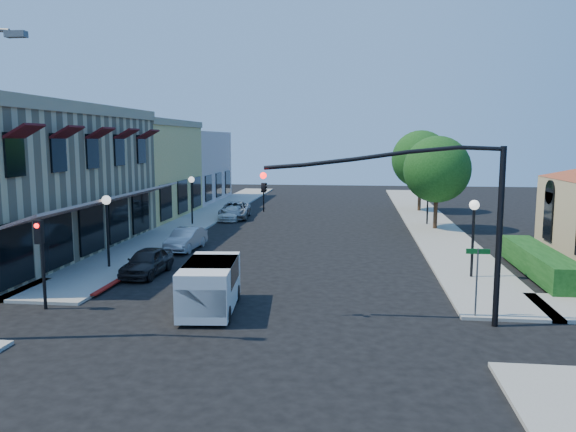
# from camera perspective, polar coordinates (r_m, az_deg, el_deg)

# --- Properties ---
(ground) EXTENTS (120.00, 120.00, 0.00)m
(ground) POSITION_cam_1_polar(r_m,az_deg,el_deg) (18.69, -3.72, -11.62)
(ground) COLOR black
(ground) RESTS_ON ground
(sidewalk_left) EXTENTS (3.50, 50.00, 0.12)m
(sidewalk_left) POSITION_cam_1_polar(r_m,az_deg,el_deg) (46.34, -8.23, 0.06)
(sidewalk_left) COLOR gray
(sidewalk_left) RESTS_ON ground
(sidewalk_right) EXTENTS (3.50, 50.00, 0.12)m
(sidewalk_right) POSITION_cam_1_polar(r_m,az_deg,el_deg) (45.08, 13.78, -0.30)
(sidewalk_right) COLOR gray
(sidewalk_right) RESTS_ON ground
(curb_red_strip) EXTENTS (0.25, 10.00, 0.06)m
(curb_red_strip) POSITION_cam_1_polar(r_m,az_deg,el_deg) (27.99, -14.71, -5.30)
(curb_red_strip) COLOR maroon
(curb_red_strip) RESTS_ON ground
(corner_brick_building) EXTENTS (11.77, 18.20, 8.10)m
(corner_brick_building) POSITION_cam_1_polar(r_m,az_deg,el_deg) (34.03, -26.58, 3.24)
(corner_brick_building) COLOR tan
(corner_brick_building) RESTS_ON ground
(yellow_stucco_building) EXTENTS (10.00, 12.00, 7.60)m
(yellow_stucco_building) POSITION_cam_1_polar(r_m,az_deg,el_deg) (47.29, -16.58, 4.52)
(yellow_stucco_building) COLOR tan
(yellow_stucco_building) RESTS_ON ground
(pink_stucco_building) EXTENTS (10.00, 12.00, 7.00)m
(pink_stucco_building) POSITION_cam_1_polar(r_m,az_deg,el_deg) (58.49, -11.90, 4.94)
(pink_stucco_building) COLOR beige
(pink_stucco_building) RESTS_ON ground
(hedge) EXTENTS (1.40, 8.00, 1.10)m
(hedge) POSITION_cam_1_polar(r_m,az_deg,el_deg) (28.32, 24.10, -5.58)
(hedge) COLOR #113E11
(hedge) RESTS_ON ground
(street_tree_a) EXTENTS (4.56, 4.56, 6.48)m
(street_tree_a) POSITION_cam_1_polar(r_m,az_deg,el_deg) (39.76, 14.90, 4.60)
(street_tree_a) COLOR #372116
(street_tree_a) RESTS_ON ground
(street_tree_b) EXTENTS (4.94, 4.94, 7.02)m
(street_tree_b) POSITION_cam_1_polar(r_m,az_deg,el_deg) (49.66, 13.33, 5.63)
(street_tree_b) COLOR #372116
(street_tree_b) RESTS_ON ground
(signal_mast_arm) EXTENTS (8.01, 0.39, 6.00)m
(signal_mast_arm) POSITION_cam_1_polar(r_m,az_deg,el_deg) (19.11, 14.57, 1.17)
(signal_mast_arm) COLOR black
(signal_mast_arm) RESTS_ON ground
(secondary_signal) EXTENTS (0.28, 0.42, 3.32)m
(secondary_signal) POSITION_cam_1_polar(r_m,az_deg,el_deg) (22.21, -23.83, -2.97)
(secondary_signal) COLOR black
(secondary_signal) RESTS_ON ground
(street_name_sign) EXTENTS (0.80, 0.06, 2.50)m
(street_name_sign) POSITION_cam_1_polar(r_m,az_deg,el_deg) (20.47, 18.66, -5.35)
(street_name_sign) COLOR #595B5E
(street_name_sign) RESTS_ON ground
(lamppost_left_near) EXTENTS (0.44, 0.44, 3.57)m
(lamppost_left_near) POSITION_cam_1_polar(r_m,az_deg,el_deg) (28.15, -17.93, 0.31)
(lamppost_left_near) COLOR black
(lamppost_left_near) RESTS_ON ground
(lamppost_left_far) EXTENTS (0.44, 0.44, 3.57)m
(lamppost_left_far) POSITION_cam_1_polar(r_m,az_deg,el_deg) (41.20, -9.77, 2.82)
(lamppost_left_far) COLOR black
(lamppost_left_far) RESTS_ON ground
(lamppost_right_near) EXTENTS (0.44, 0.44, 3.57)m
(lamppost_right_near) POSITION_cam_1_polar(r_m,az_deg,el_deg) (26.08, 18.35, -0.27)
(lamppost_right_near) COLOR black
(lamppost_right_near) RESTS_ON ground
(lamppost_right_far) EXTENTS (0.44, 0.44, 3.57)m
(lamppost_right_far) POSITION_cam_1_polar(r_m,az_deg,el_deg) (41.79, 14.05, 2.77)
(lamppost_right_far) COLOR black
(lamppost_right_far) RESTS_ON ground
(white_van) EXTENTS (2.14, 4.21, 1.80)m
(white_van) POSITION_cam_1_polar(r_m,az_deg,el_deg) (20.62, -7.95, -6.80)
(white_van) COLOR silver
(white_van) RESTS_ON ground
(parked_car_a) EXTENTS (1.65, 3.72, 1.24)m
(parked_car_a) POSITION_cam_1_polar(r_m,az_deg,el_deg) (26.71, -14.14, -4.53)
(parked_car_a) COLOR black
(parked_car_a) RESTS_ON ground
(parked_car_b) EXTENTS (1.59, 3.84, 1.24)m
(parked_car_b) POSITION_cam_1_polar(r_m,az_deg,el_deg) (32.26, -10.33, -2.34)
(parked_car_b) COLOR #B1B3B7
(parked_car_b) RESTS_ON ground
(parked_car_c) EXTENTS (1.71, 3.72, 1.05)m
(parked_car_c) POSITION_cam_1_polar(r_m,az_deg,el_deg) (43.74, -5.70, 0.26)
(parked_car_c) COLOR silver
(parked_car_c) RESTS_ON ground
(parked_car_d) EXTENTS (2.59, 4.89, 1.31)m
(parked_car_d) POSITION_cam_1_polar(r_m,az_deg,el_deg) (44.70, -5.42, 0.59)
(parked_car_d) COLOR gray
(parked_car_d) RESTS_ON ground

